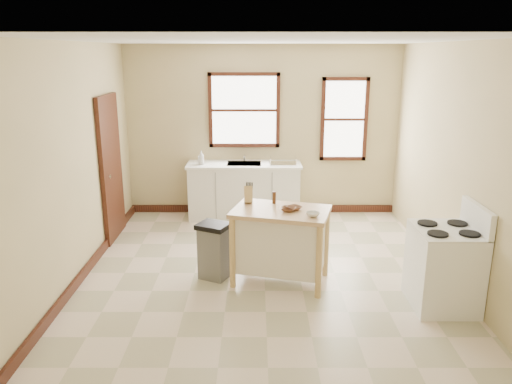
{
  "coord_description": "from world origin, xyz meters",
  "views": [
    {
      "loc": [
        -0.1,
        -5.75,
        2.68
      ],
      "look_at": [
        -0.11,
        0.4,
        0.94
      ],
      "focal_mm": 35.0,
      "sensor_mm": 36.0,
      "label": 1
    }
  ],
  "objects_px": {
    "trash_bin": "(214,251)",
    "gas_stove": "(445,256)",
    "soap_bottle_a": "(202,158)",
    "bowl_a": "(288,209)",
    "pepper_grinder": "(274,197)",
    "bowl_c": "(313,214)",
    "dish_rack": "(283,161)",
    "knife_block": "(248,195)",
    "kitchen_island": "(280,246)",
    "bowl_b": "(294,208)",
    "soap_bottle_b": "(201,158)"
  },
  "relations": [
    {
      "from": "pepper_grinder",
      "to": "bowl_b",
      "type": "xyz_separation_m",
      "value": [
        0.23,
        -0.25,
        -0.05
      ]
    },
    {
      "from": "kitchen_island",
      "to": "knife_block",
      "type": "relative_size",
      "value": 5.54
    },
    {
      "from": "bowl_c",
      "to": "gas_stove",
      "type": "xyz_separation_m",
      "value": [
        1.38,
        -0.34,
        -0.35
      ]
    },
    {
      "from": "pepper_grinder",
      "to": "trash_bin",
      "type": "xyz_separation_m",
      "value": [
        -0.73,
        -0.15,
        -0.63
      ]
    },
    {
      "from": "bowl_a",
      "to": "gas_stove",
      "type": "height_order",
      "value": "gas_stove"
    },
    {
      "from": "pepper_grinder",
      "to": "bowl_c",
      "type": "distance_m",
      "value": 0.65
    },
    {
      "from": "bowl_c",
      "to": "knife_block",
      "type": "bearing_deg",
      "value": 144.69
    },
    {
      "from": "dish_rack",
      "to": "gas_stove",
      "type": "height_order",
      "value": "gas_stove"
    },
    {
      "from": "soap_bottle_a",
      "to": "bowl_a",
      "type": "height_order",
      "value": "soap_bottle_a"
    },
    {
      "from": "knife_block",
      "to": "soap_bottle_a",
      "type": "bearing_deg",
      "value": 106.72
    },
    {
      "from": "bowl_c",
      "to": "soap_bottle_a",
      "type": "bearing_deg",
      "value": 120.36
    },
    {
      "from": "dish_rack",
      "to": "knife_block",
      "type": "height_order",
      "value": "knife_block"
    },
    {
      "from": "trash_bin",
      "to": "kitchen_island",
      "type": "bearing_deg",
      "value": 18.93
    },
    {
      "from": "bowl_a",
      "to": "gas_stove",
      "type": "distance_m",
      "value": 1.77
    },
    {
      "from": "soap_bottle_a",
      "to": "pepper_grinder",
      "type": "distance_m",
      "value": 2.36
    },
    {
      "from": "gas_stove",
      "to": "dish_rack",
      "type": "bearing_deg",
      "value": 118.15
    },
    {
      "from": "pepper_grinder",
      "to": "bowl_c",
      "type": "height_order",
      "value": "pepper_grinder"
    },
    {
      "from": "kitchen_island",
      "to": "soap_bottle_a",
      "type": "bearing_deg",
      "value": 131.76
    },
    {
      "from": "dish_rack",
      "to": "bowl_a",
      "type": "xyz_separation_m",
      "value": [
        -0.06,
        -2.42,
        -0.05
      ]
    },
    {
      "from": "kitchen_island",
      "to": "bowl_a",
      "type": "bearing_deg",
      "value": -19.1
    },
    {
      "from": "pepper_grinder",
      "to": "bowl_a",
      "type": "bearing_deg",
      "value": -63.08
    },
    {
      "from": "kitchen_island",
      "to": "dish_rack",
      "type": "bearing_deg",
      "value": 101.68
    },
    {
      "from": "trash_bin",
      "to": "soap_bottle_a",
      "type": "bearing_deg",
      "value": 124.94
    },
    {
      "from": "soap_bottle_a",
      "to": "bowl_b",
      "type": "xyz_separation_m",
      "value": [
        1.32,
        -2.34,
        -0.1
      ]
    },
    {
      "from": "pepper_grinder",
      "to": "gas_stove",
      "type": "bearing_deg",
      "value": -24.93
    },
    {
      "from": "soap_bottle_a",
      "to": "kitchen_island",
      "type": "xyz_separation_m",
      "value": [
        1.17,
        -2.34,
        -0.58
      ]
    },
    {
      "from": "knife_block",
      "to": "trash_bin",
      "type": "bearing_deg",
      "value": -161.48
    },
    {
      "from": "bowl_a",
      "to": "bowl_c",
      "type": "height_order",
      "value": "bowl_c"
    },
    {
      "from": "bowl_c",
      "to": "pepper_grinder",
      "type": "bearing_deg",
      "value": 130.16
    },
    {
      "from": "soap_bottle_b",
      "to": "pepper_grinder",
      "type": "distance_m",
      "value": 2.39
    },
    {
      "from": "pepper_grinder",
      "to": "trash_bin",
      "type": "bearing_deg",
      "value": -168.44
    },
    {
      "from": "soap_bottle_a",
      "to": "dish_rack",
      "type": "relative_size",
      "value": 0.52
    },
    {
      "from": "soap_bottle_a",
      "to": "knife_block",
      "type": "xyz_separation_m",
      "value": [
        0.78,
        -2.07,
        -0.03
      ]
    },
    {
      "from": "kitchen_island",
      "to": "bowl_a",
      "type": "height_order",
      "value": "bowl_a"
    },
    {
      "from": "soap_bottle_a",
      "to": "trash_bin",
      "type": "bearing_deg",
      "value": -79.1
    },
    {
      "from": "dish_rack",
      "to": "bowl_b",
      "type": "relative_size",
      "value": 2.57
    },
    {
      "from": "kitchen_island",
      "to": "pepper_grinder",
      "type": "bearing_deg",
      "value": 121.45
    },
    {
      "from": "soap_bottle_b",
      "to": "bowl_c",
      "type": "height_order",
      "value": "soap_bottle_b"
    },
    {
      "from": "soap_bottle_b",
      "to": "bowl_b",
      "type": "height_order",
      "value": "soap_bottle_b"
    },
    {
      "from": "pepper_grinder",
      "to": "bowl_b",
      "type": "distance_m",
      "value": 0.34
    },
    {
      "from": "gas_stove",
      "to": "soap_bottle_b",
      "type": "bearing_deg",
      "value": 134.6
    },
    {
      "from": "gas_stove",
      "to": "bowl_a",
      "type": "bearing_deg",
      "value": 161.91
    },
    {
      "from": "trash_bin",
      "to": "gas_stove",
      "type": "bearing_deg",
      "value": 10.43
    },
    {
      "from": "gas_stove",
      "to": "knife_block",
      "type": "bearing_deg",
      "value": 157.84
    },
    {
      "from": "trash_bin",
      "to": "gas_stove",
      "type": "xyz_separation_m",
      "value": [
        2.53,
        -0.69,
        0.22
      ]
    },
    {
      "from": "soap_bottle_a",
      "to": "soap_bottle_b",
      "type": "height_order",
      "value": "soap_bottle_a"
    },
    {
      "from": "bowl_b",
      "to": "bowl_c",
      "type": "xyz_separation_m",
      "value": [
        0.19,
        -0.24,
        0.0
      ]
    },
    {
      "from": "dish_rack",
      "to": "trash_bin",
      "type": "distance_m",
      "value": 2.54
    },
    {
      "from": "bowl_a",
      "to": "trash_bin",
      "type": "height_order",
      "value": "bowl_a"
    },
    {
      "from": "dish_rack",
      "to": "soap_bottle_a",
      "type": "bearing_deg",
      "value": -156.0
    }
  ]
}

